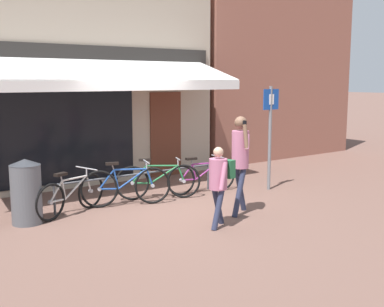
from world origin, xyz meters
TOP-DOWN VIEW (x-y plane):
  - ground_plane at (0.00, 0.00)m, footprint 160.00×160.00m
  - shop_front at (-0.45, 4.11)m, footprint 7.10×4.55m
  - neighbour_building at (6.20, 4.63)m, footprint 5.80×4.00m
  - bike_rack_rail at (-0.17, 0.76)m, footprint 3.60×0.04m
  - bicycle_silver at (-1.66, 0.62)m, footprint 1.56×0.74m
  - bicycle_blue at (-0.57, 0.59)m, footprint 1.67×0.68m
  - bicycle_green at (0.22, 0.69)m, footprint 1.61×0.86m
  - bicycle_purple at (1.25, 0.57)m, footprint 1.63×0.52m
  - pedestrian_adult at (0.81, -1.12)m, footprint 0.56×0.56m
  - pedestrian_child at (0.02, -1.50)m, footprint 0.53×0.53m
  - litter_bin at (-2.48, 0.54)m, footprint 0.51×0.51m
  - parking_sign at (2.64, -0.06)m, footprint 0.44×0.07m

SIDE VIEW (x-z plane):
  - ground_plane at x=0.00m, z-range 0.00..0.00m
  - bicycle_purple at x=1.25m, z-range -0.04..0.74m
  - bicycle_silver at x=-1.66m, z-range -0.04..0.76m
  - bicycle_green at x=0.22m, z-range -0.05..0.79m
  - bicycle_blue at x=-0.57m, z-range -0.04..0.82m
  - bike_rack_rail at x=-0.17m, z-range 0.19..0.76m
  - litter_bin at x=-2.48m, z-range 0.00..1.11m
  - pedestrian_child at x=0.02m, z-range 0.16..1.50m
  - pedestrian_adult at x=0.81m, z-range 0.22..2.00m
  - parking_sign at x=2.64m, z-range 0.26..2.53m
  - shop_front at x=-0.45m, z-range 0.00..4.90m
  - neighbour_building at x=6.20m, z-range 0.00..5.89m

